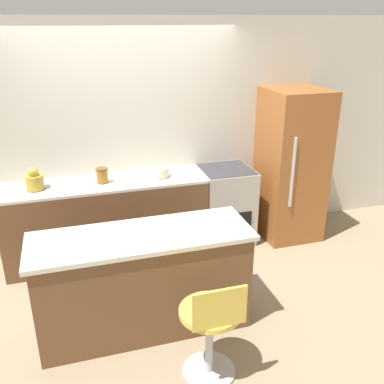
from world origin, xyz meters
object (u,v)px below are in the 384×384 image
at_px(oven_range, 225,205).
at_px(stool_chair, 211,330).
at_px(mixing_bowl, 160,172).
at_px(kettle, 34,180).
at_px(refrigerator, 291,165).

xyz_separation_m(oven_range, stool_chair, (-0.89, -2.04, -0.02)).
bearing_deg(mixing_bowl, stool_chair, -92.59).
bearing_deg(kettle, refrigerator, -0.94).
bearing_deg(oven_range, refrigerator, -4.47).
bearing_deg(kettle, mixing_bowl, 0.00).
xyz_separation_m(refrigerator, kettle, (-2.94, 0.05, 0.10)).
height_order(refrigerator, mixing_bowl, refrigerator).
bearing_deg(kettle, stool_chair, -58.68).
distance_m(oven_range, refrigerator, 0.93).
relative_size(stool_chair, mixing_bowl, 4.47).
bearing_deg(refrigerator, mixing_bowl, 178.29).
bearing_deg(refrigerator, oven_range, 175.53).
height_order(kettle, mixing_bowl, kettle).
xyz_separation_m(oven_range, mixing_bowl, (-0.80, -0.02, 0.51)).
xyz_separation_m(oven_range, kettle, (-2.13, -0.02, 0.56)).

